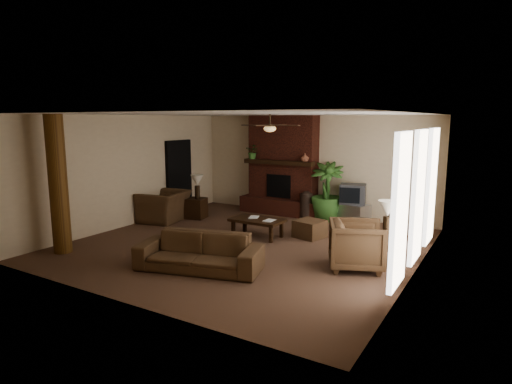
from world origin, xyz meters
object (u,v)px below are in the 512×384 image
Objects in this scene: tv_stand at (353,213)px; lamp_right at (387,211)px; side_table_right at (387,248)px; floor_plant at (326,204)px; ottoman at (310,229)px; armchair_left at (164,201)px; floor_vase at (306,203)px; lamp_left at (197,182)px; sofa at (199,246)px; armchair_right at (357,243)px; side_table_left at (196,208)px; log_column at (58,185)px; coffee_table at (257,221)px.

lamp_right is at bearing -41.52° from tv_stand.
floor_plant is at bearing 130.85° from side_table_right.
side_table_right reaches higher than ottoman.
lamp_right reaches higher than floor_plant.
lamp_right is at bearing 74.21° from armchair_left.
floor_vase is (3.16, 2.17, -0.10)m from armchair_left.
armchair_left reaches higher than floor_vase.
ottoman is at bearing 85.22° from armchair_left.
armchair_left is at bearing -145.54° from floor_vase.
lamp_left reaches higher than armchair_left.
sofa is 2.64× the size of tv_stand.
ottoman is at bearing -81.81° from tv_stand.
armchair_left is at bearing 126.34° from sofa.
armchair_right is at bearing -120.67° from side_table_right.
floor_plant is at bearing 110.12° from armchair_left.
armchair_right is at bearing -18.47° from side_table_left.
tv_stand is at bearing 24.08° from side_table_left.
log_column is 4.31× the size of lamp_right.
floor_plant reaches higher than tv_stand.
sofa is 2.41m from coffee_table.
side_table_right is (2.29, -2.65, -0.16)m from floor_plant.
armchair_right is 1.49× the size of lamp_right.
floor_plant is 2.41× the size of lamp_left.
ottoman is at bearing 22.95° from armchair_right.
side_table_left is at bearing 114.28° from sofa.
lamp_right is (1.95, -0.90, 0.80)m from ottoman.
floor_vase reaches higher than ottoman.
lamp_right is at bearing -24.85° from ottoman.
coffee_table is (-0.20, 2.41, -0.07)m from sofa.
floor_plant is at bearing 56.61° from log_column.
log_column is at bearing -96.22° from side_table_left.
side_table_left is at bearing 47.93° from armchair_right.
log_column is 5.95m from armchair_right.
floor_plant is (3.68, 2.30, -0.10)m from armchair_left.
sofa is 4.15m from side_table_left.
tv_stand is at bearing 60.39° from coffee_table.
armchair_right is 5.35m from lamp_left.
lamp_left reaches higher than side_table_left.
sofa reaches higher than tv_stand.
coffee_table is at bearing 47.59° from armchair_right.
sofa is 1.43× the size of floor_plant.
armchair_left is at bearing -147.97° from floor_plant.
ottoman is 0.38× the size of floor_plant.
armchair_left is 1.44× the size of tv_stand.
log_column is at bearing -96.62° from lamp_left.
side_table_left is (-3.49, 0.19, 0.08)m from ottoman.
coffee_table is at bearing -150.32° from ottoman.
side_table_right is (5.87, 2.78, -1.12)m from log_column.
lamp_left is at bearing 160.96° from coffee_table.
ottoman is 1.88m from floor_vase.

